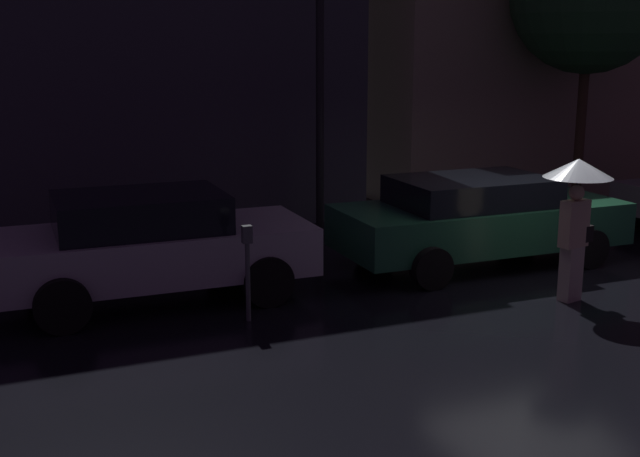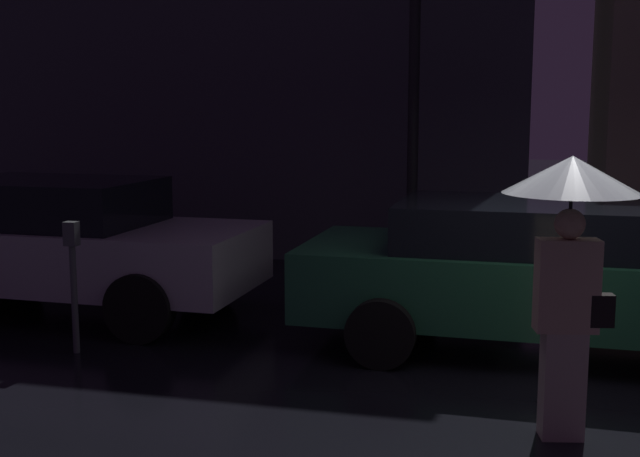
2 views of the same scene
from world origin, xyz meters
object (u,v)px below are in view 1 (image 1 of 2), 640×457
(parked_car_green, at_px, (478,218))
(street_lamp_near, at_px, (320,55))
(parking_meter, at_px, (247,262))
(pedestrian_with_umbrella, at_px, (577,193))
(parked_car_silver, at_px, (151,244))

(parked_car_green, xyz_separation_m, street_lamp_near, (-1.58, 2.64, 2.49))
(parking_meter, relative_size, street_lamp_near, 0.25)
(pedestrian_with_umbrella, bearing_deg, parked_car_green, 80.87)
(pedestrian_with_umbrella, relative_size, parking_meter, 1.58)
(pedestrian_with_umbrella, bearing_deg, street_lamp_near, 97.83)
(parked_car_silver, height_order, pedestrian_with_umbrella, pedestrian_with_umbrella)
(parked_car_green, height_order, street_lamp_near, street_lamp_near)
(parking_meter, distance_m, street_lamp_near, 5.24)
(parking_meter, bearing_deg, street_lamp_near, 55.62)
(parking_meter, bearing_deg, parked_car_green, 15.60)
(pedestrian_with_umbrella, height_order, parking_meter, pedestrian_with_umbrella)
(parked_car_silver, relative_size, street_lamp_near, 0.86)
(parked_car_silver, relative_size, parking_meter, 3.46)
(pedestrian_with_umbrella, distance_m, parking_meter, 4.43)
(pedestrian_with_umbrella, height_order, street_lamp_near, street_lamp_near)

